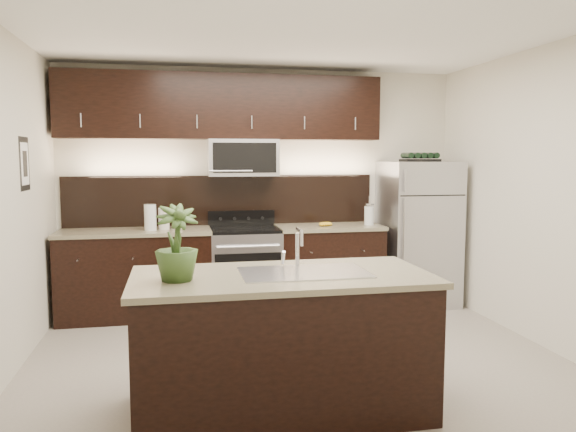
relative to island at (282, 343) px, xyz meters
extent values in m
plane|color=gray|center=(0.30, 0.81, -0.47)|extent=(4.50, 4.50, 0.00)
cube|color=beige|center=(0.30, 2.81, 0.88)|extent=(4.50, 0.02, 2.70)
cube|color=beige|center=(0.30, -1.19, 0.88)|extent=(4.50, 0.02, 2.70)
cube|color=beige|center=(2.55, 0.81, 0.88)|extent=(0.02, 4.00, 2.70)
cube|color=white|center=(0.30, 0.81, 2.23)|extent=(4.50, 4.00, 0.02)
cube|color=black|center=(-1.93, 1.56, 1.18)|extent=(0.01, 0.32, 0.46)
cube|color=white|center=(-1.93, 1.56, 1.18)|extent=(0.00, 0.24, 0.36)
cube|color=black|center=(-1.11, 2.50, -0.02)|extent=(1.57, 0.62, 0.90)
cube|color=black|center=(1.01, 2.50, -0.02)|extent=(1.16, 0.62, 0.90)
cube|color=#B2B2B7|center=(0.05, 2.50, -0.02)|extent=(0.76, 0.62, 0.90)
cube|color=black|center=(0.05, 2.50, 0.44)|extent=(0.76, 0.60, 0.03)
cube|color=tan|center=(-1.11, 2.50, 0.45)|extent=(1.59, 0.65, 0.04)
cube|color=tan|center=(1.01, 2.50, 0.45)|extent=(1.18, 0.65, 0.04)
cube|color=black|center=(-0.15, 2.80, 0.75)|extent=(3.49, 0.02, 0.56)
cube|color=#B2B2B7|center=(0.05, 2.61, 1.23)|extent=(0.76, 0.40, 0.40)
cube|color=black|center=(-0.15, 2.65, 1.78)|extent=(3.49, 0.33, 0.70)
cube|color=black|center=(0.00, 0.00, -0.02)|extent=(1.90, 0.90, 0.90)
cube|color=tan|center=(0.00, 0.00, 0.45)|extent=(1.96, 0.96, 0.04)
cube|color=silver|center=(0.15, 0.00, 0.47)|extent=(0.84, 0.50, 0.01)
cylinder|color=silver|center=(0.15, 0.21, 0.59)|extent=(0.03, 0.03, 0.24)
cylinder|color=silver|center=(0.15, 0.14, 0.74)|extent=(0.02, 0.14, 0.02)
cylinder|color=silver|center=(0.15, 0.07, 0.69)|extent=(0.02, 0.02, 0.10)
cube|color=#B2B2B7|center=(2.07, 2.44, 0.36)|extent=(0.80, 0.72, 1.65)
cube|color=black|center=(2.07, 2.44, 1.20)|extent=(0.41, 0.25, 0.03)
cylinder|color=black|center=(1.91, 2.44, 1.25)|extent=(0.07, 0.23, 0.07)
cylinder|color=black|center=(1.99, 2.44, 1.25)|extent=(0.07, 0.23, 0.07)
cylinder|color=black|center=(2.07, 2.44, 1.25)|extent=(0.07, 0.23, 0.07)
cylinder|color=black|center=(2.15, 2.44, 1.25)|extent=(0.07, 0.23, 0.07)
cylinder|color=black|center=(2.23, 2.44, 1.25)|extent=(0.07, 0.23, 0.07)
imported|color=#304B1E|center=(-0.68, -0.07, 0.71)|extent=(0.33, 0.33, 0.48)
cylinder|color=silver|center=(-0.95, 2.45, 0.61)|extent=(0.13, 0.13, 0.27)
cylinder|color=beige|center=(-0.81, 2.51, 0.58)|extent=(0.11, 0.11, 0.23)
cylinder|color=beige|center=(-0.67, 2.56, 0.57)|extent=(0.10, 0.10, 0.19)
cylinder|color=silver|center=(1.47, 2.45, 0.57)|extent=(0.11, 0.11, 0.21)
cylinder|color=silver|center=(1.47, 2.45, 0.69)|extent=(0.11, 0.11, 0.02)
cylinder|color=silver|center=(1.47, 2.45, 0.75)|extent=(0.01, 0.01, 0.09)
ellipsoid|color=gold|center=(0.90, 2.42, 0.49)|extent=(0.18, 0.16, 0.05)
camera|label=1|loc=(-0.67, -3.58, 1.23)|focal=35.00mm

